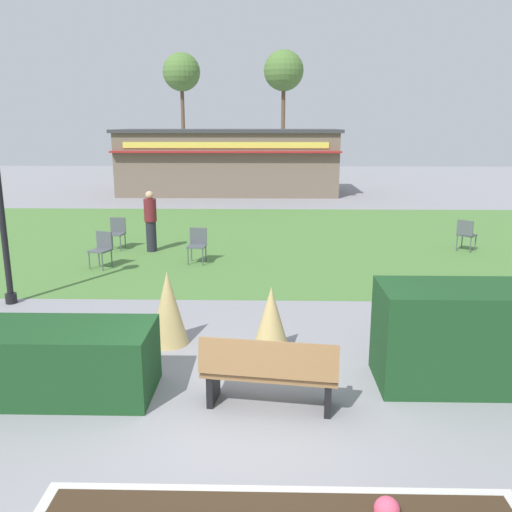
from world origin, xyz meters
name	(u,v)px	position (x,y,z in m)	size (l,w,h in m)	color
ground_plane	(234,414)	(0.00, 0.00, 0.00)	(80.00, 80.00, 0.00)	gray
lawn_patch	(255,239)	(0.00, 10.40, 0.00)	(36.00, 12.00, 0.01)	#4C7A38
park_bench	(269,373)	(0.43, 0.15, 0.48)	(1.76, 0.75, 0.95)	olive
hedge_left	(67,361)	(-2.21, 0.47, 0.46)	(2.25, 1.10, 0.93)	#19421E
hedge_right	(481,336)	(3.28, 0.89, 0.69)	(2.76, 1.10, 1.37)	#19421E
ornamental_grass_behind_left	(271,320)	(0.46, 1.86, 0.53)	(0.62, 0.62, 1.06)	tan
ornamental_grass_behind_right	(168,308)	(-1.19, 2.18, 0.61)	(0.63, 0.63, 1.21)	tan
trash_bin	(478,347)	(3.38, 1.18, 0.41)	(0.52, 0.52, 0.83)	#2D4233
food_kiosk	(229,161)	(-1.62, 21.79, 1.61)	(11.03, 4.59, 3.21)	#6B5B4C
cafe_chair_west	(117,231)	(-3.88, 8.94, 0.53)	(0.48, 0.48, 0.89)	#4C5156
cafe_chair_east	(198,242)	(-1.40, 7.44, 0.53)	(0.48, 0.48, 0.89)	#4C5156
cafe_chair_center	(466,233)	(5.90, 8.88, 0.53)	(0.62, 0.62, 0.89)	#4C5156
cafe_chair_north	(102,247)	(-3.69, 6.90, 0.53)	(0.56, 0.56, 0.89)	#4C5156
person_strolling	(151,221)	(-2.85, 8.68, 0.86)	(0.34, 0.34, 1.69)	#23232D
parked_car_west_slot	(211,167)	(-3.44, 30.44, 0.64)	(4.36, 2.37, 1.20)	navy
tree_left_bg	(182,73)	(-6.15, 36.34, 7.14)	(2.80, 2.80, 8.63)	brown
tree_right_bg	(284,72)	(1.42, 33.98, 7.02)	(2.80, 2.80, 8.50)	brown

